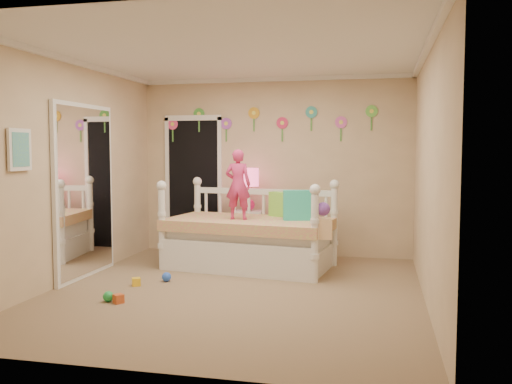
% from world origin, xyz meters
% --- Properties ---
extents(floor, '(4.00, 4.50, 0.01)m').
position_xyz_m(floor, '(0.00, 0.00, 0.00)').
color(floor, '#7F684C').
rests_on(floor, ground).
extents(ceiling, '(4.00, 4.50, 0.01)m').
position_xyz_m(ceiling, '(0.00, 0.00, 2.60)').
color(ceiling, white).
rests_on(ceiling, floor).
extents(back_wall, '(4.00, 0.01, 2.60)m').
position_xyz_m(back_wall, '(0.00, 2.25, 1.30)').
color(back_wall, tan).
rests_on(back_wall, floor).
extents(left_wall, '(0.01, 4.50, 2.60)m').
position_xyz_m(left_wall, '(-2.00, 0.00, 1.30)').
color(left_wall, tan).
rests_on(left_wall, floor).
extents(right_wall, '(0.01, 4.50, 2.60)m').
position_xyz_m(right_wall, '(2.00, 0.00, 1.30)').
color(right_wall, tan).
rests_on(right_wall, floor).
extents(crown_molding, '(4.00, 4.50, 0.06)m').
position_xyz_m(crown_molding, '(0.00, 0.00, 2.57)').
color(crown_molding, white).
rests_on(crown_molding, ceiling).
extents(daybed, '(2.29, 1.44, 1.17)m').
position_xyz_m(daybed, '(-0.13, 1.24, 0.58)').
color(daybed, white).
rests_on(daybed, floor).
extents(pillow_turquoise, '(0.41, 0.23, 0.38)m').
position_xyz_m(pillow_turquoise, '(0.52, 1.22, 0.84)').
color(pillow_turquoise, '#22AB89').
rests_on(pillow_turquoise, daybed).
extents(pillow_lime, '(0.36, 0.29, 0.33)m').
position_xyz_m(pillow_lime, '(0.23, 1.55, 0.81)').
color(pillow_lime, '#87E144').
rests_on(pillow_lime, daybed).
extents(child, '(0.34, 0.23, 0.91)m').
position_xyz_m(child, '(-0.26, 1.13, 1.10)').
color(child, '#D3306A').
rests_on(child, daybed).
extents(nightstand, '(0.41, 0.31, 0.67)m').
position_xyz_m(nightstand, '(-0.31, 1.96, 0.34)').
color(nightstand, white).
rests_on(nightstand, floor).
extents(table_lamp, '(0.28, 0.28, 0.61)m').
position_xyz_m(table_lamp, '(-0.31, 1.96, 1.08)').
color(table_lamp, '#EB1F71').
rests_on(table_lamp, nightstand).
extents(closet_doorway, '(0.90, 0.04, 2.07)m').
position_xyz_m(closet_doorway, '(-1.25, 2.23, 1.03)').
color(closet_doorway, black).
rests_on(closet_doorway, back_wall).
extents(flower_decals, '(3.40, 0.02, 0.50)m').
position_xyz_m(flower_decals, '(-0.09, 2.24, 1.94)').
color(flower_decals, '#B2668C').
rests_on(flower_decals, back_wall).
extents(mirror_closet, '(0.07, 1.30, 2.10)m').
position_xyz_m(mirror_closet, '(-1.96, 0.30, 1.05)').
color(mirror_closet, white).
rests_on(mirror_closet, left_wall).
extents(wall_picture, '(0.05, 0.34, 0.42)m').
position_xyz_m(wall_picture, '(-1.97, -0.90, 1.55)').
color(wall_picture, white).
rests_on(wall_picture, left_wall).
extents(hanging_bag, '(0.20, 0.16, 0.36)m').
position_xyz_m(hanging_bag, '(0.89, 0.64, 0.71)').
color(hanging_bag, beige).
rests_on(hanging_bag, daybed).
extents(toy_scatter, '(1.21, 1.50, 0.11)m').
position_xyz_m(toy_scatter, '(-1.18, -0.17, 0.06)').
color(toy_scatter, '#996666').
rests_on(toy_scatter, floor).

